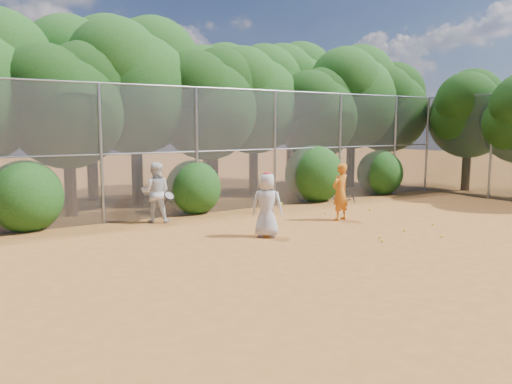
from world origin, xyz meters
TOP-DOWN VIEW (x-y plane):
  - ground at (0.00, 0.00)m, footprint 80.00×80.00m
  - fence_back at (-0.12, 6.00)m, footprint 20.05×0.09m
  - fence_side at (10.00, 3.00)m, footprint 0.09×6.09m
  - tree_2 at (-4.45, 7.83)m, footprint 3.99×3.47m
  - tree_3 at (-1.94, 8.84)m, footprint 4.89×4.26m
  - tree_4 at (0.55, 8.24)m, footprint 4.19×3.64m
  - tree_5 at (3.06, 9.04)m, footprint 4.51×3.92m
  - tree_6 at (5.55, 8.03)m, footprint 3.86×3.36m
  - tree_7 at (8.06, 8.64)m, footprint 4.77×4.14m
  - tree_8 at (10.05, 8.34)m, footprint 4.25×3.70m
  - tree_10 at (-2.93, 11.05)m, footprint 5.15×4.48m
  - tree_11 at (2.06, 10.64)m, footprint 4.64×4.03m
  - tree_12 at (6.56, 11.24)m, footprint 5.02×4.37m
  - tree_13 at (11.45, 5.03)m, footprint 3.86×3.36m
  - bush_0 at (-6.00, 6.30)m, footprint 2.00×2.00m
  - bush_1 at (-1.00, 6.30)m, footprint 1.80×1.80m
  - bush_2 at (4.00, 6.30)m, footprint 2.20×2.20m
  - bush_3 at (7.50, 6.30)m, footprint 1.90×1.90m
  - player_yellow at (2.12, 2.73)m, footprint 0.83×0.61m
  - player_teen at (-0.97, 2.03)m, footprint 0.94×0.93m
  - player_white at (-2.63, 5.40)m, footprint 1.07×1.00m
  - ball_0 at (2.49, 0.58)m, footprint 0.07×0.07m
  - ball_1 at (4.07, 3.42)m, footprint 0.07×0.07m
  - ball_2 at (1.33, 0.35)m, footprint 0.07×0.07m
  - ball_3 at (3.83, 0.73)m, footprint 0.07×0.07m
  - ball_4 at (1.07, 0.02)m, footprint 0.07×0.07m
  - ball_5 at (2.48, 3.83)m, footprint 0.07×0.07m
  - ball_6 at (2.69, -0.44)m, footprint 0.07×0.07m

SIDE VIEW (x-z plane):
  - ground at x=0.00m, z-range 0.00..0.00m
  - ball_0 at x=2.49m, z-range 0.00..0.07m
  - ball_1 at x=4.07m, z-range 0.00..0.07m
  - ball_2 at x=1.33m, z-range 0.00..0.07m
  - ball_3 at x=3.83m, z-range 0.00..0.07m
  - ball_4 at x=1.07m, z-range 0.00..0.07m
  - ball_5 at x=2.48m, z-range 0.00..0.07m
  - ball_6 at x=2.69m, z-range 0.00..0.07m
  - player_teen at x=-0.97m, z-range -0.01..1.66m
  - player_yellow at x=2.12m, z-range 0.00..1.70m
  - player_white at x=-2.63m, z-range 0.00..1.76m
  - bush_1 at x=-1.00m, z-range 0.00..1.80m
  - bush_3 at x=7.50m, z-range 0.00..1.90m
  - bush_0 at x=-6.00m, z-range 0.00..2.00m
  - bush_2 at x=4.00m, z-range 0.00..2.20m
  - fence_side at x=10.00m, z-range 0.04..4.06m
  - fence_back at x=-0.12m, z-range 0.04..4.06m
  - tree_6 at x=5.55m, z-range 0.82..6.11m
  - tree_13 at x=11.45m, z-range 0.82..6.11m
  - tree_2 at x=-4.45m, z-range 0.85..6.32m
  - tree_4 at x=0.55m, z-range 0.89..6.62m
  - tree_8 at x=10.05m, z-range 0.91..6.73m
  - tree_5 at x=3.06m, z-range 0.96..7.13m
  - tree_11 at x=2.06m, z-range 0.99..7.34m
  - tree_7 at x=8.06m, z-range 1.02..7.54m
  - tree_3 at x=-1.94m, z-range 1.04..7.75m
  - tree_12 at x=6.56m, z-range 1.07..7.95m
  - tree_10 at x=-2.93m, z-range 1.10..8.16m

